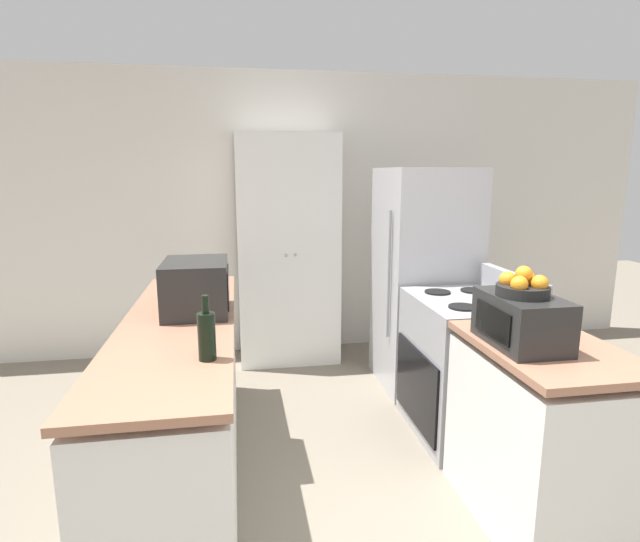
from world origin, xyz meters
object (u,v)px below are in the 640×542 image
pantry_cabinet (288,250)px  refrigerator (424,279)px  stove (464,365)px  microwave (196,287)px  toaster_oven (521,320)px  fruit_bowl (523,286)px  wine_bottle (207,335)px

pantry_cabinet → refrigerator: bearing=-35.9°
stove → microwave: 1.78m
stove → toaster_oven: 1.02m
refrigerator → microwave: (-1.69, -0.83, 0.19)m
refrigerator → fruit_bowl: (-0.18, -1.65, 0.33)m
pantry_cabinet → fruit_bowl: 2.53m
refrigerator → wine_bottle: (-1.60, -1.59, 0.15)m
stove → fruit_bowl: bearing=-100.9°
microwave → pantry_cabinet: bearing=66.3°
refrigerator → toaster_oven: 1.66m
stove → wine_bottle: bearing=-153.6°
microwave → wine_bottle: microwave is taller
refrigerator → fruit_bowl: size_ratio=7.37×
wine_bottle → microwave: bearing=97.2°
microwave → toaster_oven: 1.73m
stove → toaster_oven: bearing=-100.2°
pantry_cabinet → wine_bottle: 2.39m
pantry_cabinet → toaster_oven: (0.84, -2.37, 0.02)m
pantry_cabinet → wine_bottle: size_ratio=7.10×
wine_bottle → fruit_bowl: size_ratio=1.21×
pantry_cabinet → microwave: 1.70m
refrigerator → microwave: size_ratio=3.67×
stove → microwave: microwave is taller
refrigerator → toaster_oven: size_ratio=3.98×
stove → microwave: (-1.68, -0.02, 0.60)m
refrigerator → fruit_bowl: refrigerator is taller
microwave → toaster_oven: size_ratio=1.08×
stove → wine_bottle: (-1.58, -0.78, 0.56)m
refrigerator → wine_bottle: refrigerator is taller
stove → toaster_oven: size_ratio=2.45×
pantry_cabinet → wine_bottle: bearing=-104.2°
toaster_oven → stove: bearing=79.8°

